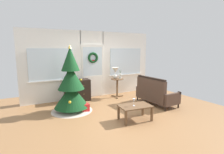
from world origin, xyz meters
TOP-DOWN VIEW (x-y plane):
  - ground_plane at (0.00, 0.00)m, footprint 6.76×6.76m
  - back_wall_with_door at (0.00, 2.08)m, footprint 5.20×0.19m
  - christmas_tree at (-1.19, 0.85)m, footprint 1.24×1.24m
  - dresser_cabinet at (-0.72, 1.79)m, footprint 0.91×0.47m
  - settee_sofa at (1.47, 0.13)m, footprint 0.78×1.48m
  - side_table at (0.81, 1.53)m, footprint 0.50×0.48m
  - table_lamp at (0.75, 1.57)m, footprint 0.28×0.28m
  - flower_vase at (0.91, 1.47)m, footprint 0.11×0.10m
  - coffee_table at (0.09, -0.66)m, footprint 0.89×0.61m
  - wine_glass at (0.05, -0.67)m, footprint 0.08×0.08m
  - gift_box at (-0.85, 0.61)m, footprint 0.23×0.21m

SIDE VIEW (x-z plane):
  - ground_plane at x=0.00m, z-range 0.00..0.00m
  - gift_box at x=-0.85m, z-range 0.00..0.23m
  - coffee_table at x=0.09m, z-range 0.14..0.55m
  - settee_sofa at x=1.47m, z-range -0.10..0.86m
  - dresser_cabinet at x=-0.72m, z-range 0.00..0.78m
  - side_table at x=0.81m, z-range 0.15..0.89m
  - wine_glass at x=0.05m, z-range 0.45..0.65m
  - christmas_tree at x=-1.19m, z-range -0.27..1.74m
  - flower_vase at x=0.91m, z-range 0.68..1.03m
  - table_lamp at x=0.75m, z-range 0.80..1.24m
  - back_wall_with_door at x=0.00m, z-range 0.01..2.56m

